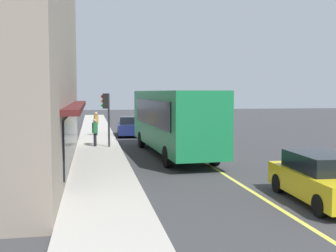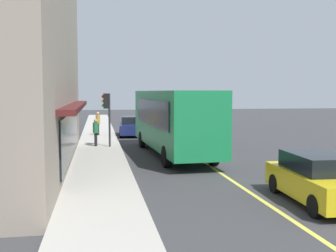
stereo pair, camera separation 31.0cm
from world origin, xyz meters
The scene contains 9 objects.
ground centered at (0.00, 0.00, 0.00)m, with size 120.00×120.00×0.00m, color #38383A.
sidewalk centered at (0.00, 5.06, 0.07)m, with size 80.00×2.62×0.15m, color #B2ADA3.
lane_centre_stripe centered at (0.00, 0.00, 0.00)m, with size 36.00×0.16×0.01m, color #D8D14C.
bus centered at (1.48, 1.10, 1.99)m, with size 11.24×3.08×3.50m.
traffic_light centered at (4.46, 4.57, 2.53)m, with size 0.30×0.52×3.20m.
car_yellow centered at (-8.91, -1.60, 0.74)m, with size 4.36×1.98×1.52m.
car_navy centered at (11.96, 2.51, 0.74)m, with size 4.40×2.05×1.52m.
pedestrian_by_curb centered at (11.36, 5.10, 1.22)m, with size 0.34×0.34×1.78m.
pedestrian_at_corner centered at (4.82, 5.24, 1.15)m, with size 0.34×0.34×1.67m.
Camera 1 is at (-20.61, 5.42, 3.44)m, focal length 44.52 mm.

